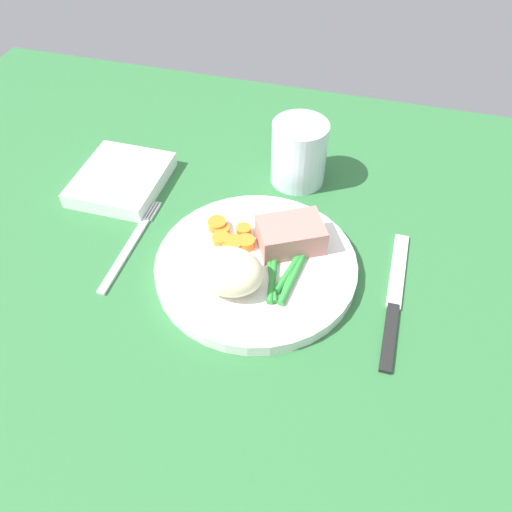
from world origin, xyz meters
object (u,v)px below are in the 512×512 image
Objects in this scene: dinner_plate at (256,266)px; meat_portion at (291,235)px; knife at (394,300)px; water_glass at (299,156)px; napkin at (121,179)px; fork at (131,245)px.

meat_portion is at bearing 49.40° from dinner_plate.
water_glass is (-15.57, 18.78, 3.75)cm from knife.
napkin is at bearing 155.27° from dinner_plate.
knife is at bearing -0.99° from dinner_plate.
dinner_plate reaches higher than knife.
dinner_plate is 1.84× the size of napkin.
water_glass reaches higher than knife.
meat_portion is at bearing 11.29° from fork.
knife is at bearing -50.34° from water_glass.
fork is at bearing -168.33° from meat_portion.
napkin is at bearing 165.53° from knife.
dinner_plate is 24.89cm from napkin.
meat_portion is 20.31cm from fork.
water_glass is 0.69× the size of napkin.
meat_portion is at bearing -14.33° from napkin.
water_glass reaches higher than fork.
water_glass is at bearing 130.48° from knife.
fork is at bearing -179.10° from dinner_plate.
dinner_plate is 16.56cm from knife.
knife is at bearing -17.12° from meat_portion.
meat_portion is 14.24cm from knife.
fork is 0.81× the size of knife.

